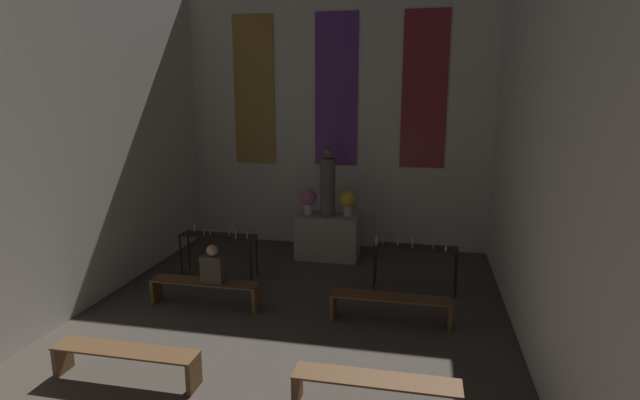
{
  "coord_description": "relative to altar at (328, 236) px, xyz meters",
  "views": [
    {
      "loc": [
        1.95,
        0.86,
        3.51
      ],
      "look_at": [
        0.0,
        10.16,
        1.44
      ],
      "focal_mm": 28.0,
      "sensor_mm": 36.0,
      "label": 1
    }
  ],
  "objects": [
    {
      "name": "flower_vase_right",
      "position": [
        0.43,
        0.0,
        0.81
      ],
      "size": [
        0.36,
        0.36,
        0.55
      ],
      "color": "beige",
      "rests_on": "altar"
    },
    {
      "name": "candle_rack_left",
      "position": [
        -1.87,
        -1.46,
        0.23
      ],
      "size": [
        1.49,
        0.4,
        1.0
      ],
      "color": "black",
      "rests_on": "ground_plane"
    },
    {
      "name": "pew_third_left",
      "position": [
        -1.54,
        -5.13,
        -0.16
      ],
      "size": [
        1.86,
        0.36,
        0.42
      ],
      "color": "brown",
      "rests_on": "ground_plane"
    },
    {
      "name": "wall_back",
      "position": [
        0.0,
        1.02,
        2.51
      ],
      "size": [
        7.02,
        0.16,
        5.89
      ],
      "color": "silver",
      "rests_on": "ground_plane"
    },
    {
      "name": "candle_rack_right",
      "position": [
        1.87,
        -1.46,
        0.23
      ],
      "size": [
        1.49,
        0.4,
        1.01
      ],
      "color": "black",
      "rests_on": "ground_plane"
    },
    {
      "name": "pew_back_left",
      "position": [
        -1.54,
        -2.84,
        -0.16
      ],
      "size": [
        1.86,
        0.36,
        0.42
      ],
      "color": "brown",
      "rests_on": "ground_plane"
    },
    {
      "name": "statue",
      "position": [
        0.0,
        0.0,
        1.13
      ],
      "size": [
        0.32,
        0.32,
        1.43
      ],
      "color": "#5B5651",
      "rests_on": "altar"
    },
    {
      "name": "person_seated",
      "position": [
        -1.38,
        -2.84,
        0.22
      ],
      "size": [
        0.36,
        0.24,
        0.64
      ],
      "color": "#4C4238",
      "rests_on": "pew_back_left"
    },
    {
      "name": "flower_vase_left",
      "position": [
        -0.43,
        0.0,
        0.81
      ],
      "size": [
        0.36,
        0.36,
        0.55
      ],
      "color": "beige",
      "rests_on": "altar"
    },
    {
      "name": "pew_back_right",
      "position": [
        1.54,
        -2.84,
        -0.16
      ],
      "size": [
        1.86,
        0.36,
        0.42
      ],
      "color": "brown",
      "rests_on": "ground_plane"
    },
    {
      "name": "altar",
      "position": [
        0.0,
        0.0,
        0.0
      ],
      "size": [
        1.31,
        0.74,
        0.94
      ],
      "color": "#ADA38E",
      "rests_on": "ground_plane"
    },
    {
      "name": "wall_right",
      "position": [
        3.45,
        -5.0,
        2.48
      ],
      "size": [
        0.12,
        12.17,
        5.89
      ],
      "color": "silver",
      "rests_on": "ground_plane"
    },
    {
      "name": "pew_third_right",
      "position": [
        1.54,
        -5.13,
        -0.16
      ],
      "size": [
        1.86,
        0.36,
        0.42
      ],
      "color": "brown",
      "rests_on": "ground_plane"
    }
  ]
}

